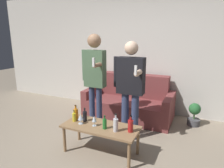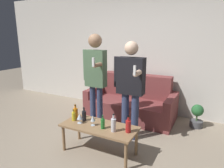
% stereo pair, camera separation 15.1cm
% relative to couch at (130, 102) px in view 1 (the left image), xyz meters
% --- Properties ---
extents(ground_plane, '(16.00, 16.00, 0.00)m').
position_rel_couch_xyz_m(ground_plane, '(0.02, -1.65, -0.31)').
color(ground_plane, gray).
extents(wall_back, '(8.00, 0.06, 2.70)m').
position_rel_couch_xyz_m(wall_back, '(0.02, 0.50, 1.04)').
color(wall_back, silver).
rests_on(wall_back, ground_plane).
extents(couch, '(1.83, 0.89, 0.89)m').
position_rel_couch_xyz_m(couch, '(0.00, 0.00, 0.00)').
color(couch, brown).
rests_on(couch, ground_plane).
extents(coffee_table, '(1.13, 0.49, 0.44)m').
position_rel_couch_xyz_m(coffee_table, '(0.09, -1.53, 0.08)').
color(coffee_table, '#8E6B47').
rests_on(coffee_table, ground_plane).
extents(bottle_orange, '(0.07, 0.07, 0.26)m').
position_rel_couch_xyz_m(bottle_orange, '(0.36, -1.59, 0.23)').
color(bottle_orange, silver).
rests_on(bottle_orange, coffee_table).
extents(bottle_green, '(0.06, 0.06, 0.18)m').
position_rel_couch_xyz_m(bottle_green, '(-0.35, -1.54, 0.20)').
color(bottle_green, yellow).
rests_on(bottle_green, coffee_table).
extents(bottle_dark, '(0.06, 0.06, 0.20)m').
position_rel_couch_xyz_m(bottle_dark, '(0.18, -1.58, 0.20)').
color(bottle_dark, '#23752D').
rests_on(bottle_dark, coffee_table).
extents(bottle_yellow, '(0.07, 0.07, 0.21)m').
position_rel_couch_xyz_m(bottle_yellow, '(-0.21, -1.47, 0.21)').
color(bottle_yellow, black).
rests_on(bottle_yellow, coffee_table).
extents(bottle_red, '(0.08, 0.08, 0.23)m').
position_rel_couch_xyz_m(bottle_red, '(0.55, -1.51, 0.22)').
color(bottle_red, '#B21E1E').
rests_on(bottle_red, coffee_table).
extents(bottle_clear, '(0.07, 0.07, 0.23)m').
position_rel_couch_xyz_m(bottle_clear, '(-0.37, -1.47, 0.22)').
color(bottle_clear, orange).
rests_on(bottle_clear, coffee_table).
extents(wine_glass_near, '(0.08, 0.08, 0.15)m').
position_rel_couch_xyz_m(wine_glass_near, '(-0.22, -1.58, 0.23)').
color(wine_glass_near, silver).
rests_on(wine_glass_near, coffee_table).
extents(wine_glass_far, '(0.07, 0.07, 0.16)m').
position_rel_couch_xyz_m(wine_glass_far, '(0.00, -1.56, 0.23)').
color(wine_glass_far, silver).
rests_on(wine_glass_far, coffee_table).
extents(person_standing_left, '(0.43, 0.43, 1.75)m').
position_rel_couch_xyz_m(person_standing_left, '(-0.33, -0.93, 0.76)').
color(person_standing_left, navy).
rests_on(person_standing_left, ground_plane).
extents(person_standing_right, '(0.52, 0.43, 1.64)m').
position_rel_couch_xyz_m(person_standing_right, '(0.32, -0.90, 0.65)').
color(person_standing_right, navy).
rests_on(person_standing_right, ground_plane).
extents(potted_plant, '(0.24, 0.24, 0.45)m').
position_rel_couch_xyz_m(potted_plant, '(1.31, 0.07, -0.08)').
color(potted_plant, '#4C4C51').
rests_on(potted_plant, ground_plane).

